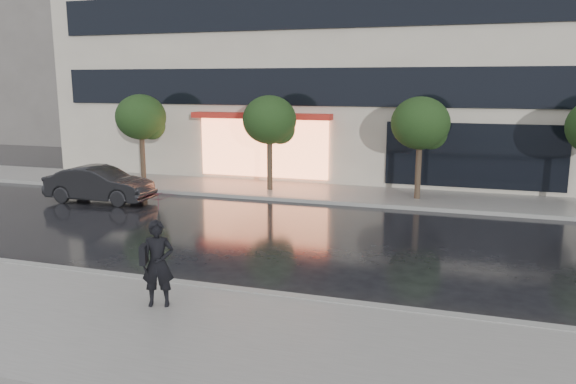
% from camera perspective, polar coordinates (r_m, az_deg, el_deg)
% --- Properties ---
extents(ground, '(120.00, 120.00, 0.00)m').
position_cam_1_polar(ground, '(13.31, -4.22, -8.73)').
color(ground, black).
rests_on(ground, ground).
extents(sidewalk_near, '(60.00, 4.50, 0.12)m').
position_cam_1_polar(sidewalk_near, '(10.58, -11.04, -14.00)').
color(sidewalk_near, slate).
rests_on(sidewalk_near, ground).
extents(sidewalk_far, '(60.00, 3.50, 0.12)m').
position_cam_1_polar(sidewalk_far, '(22.79, 5.48, -0.20)').
color(sidewalk_far, slate).
rests_on(sidewalk_far, ground).
extents(curb_near, '(60.00, 0.25, 0.14)m').
position_cam_1_polar(curb_near, '(12.43, -5.98, -9.90)').
color(curb_near, gray).
rests_on(curb_near, ground).
extents(curb_far, '(60.00, 0.25, 0.14)m').
position_cam_1_polar(curb_far, '(21.11, 4.46, -1.06)').
color(curb_far, gray).
rests_on(curb_far, ground).
extents(bg_building_left, '(14.00, 10.00, 12.00)m').
position_cam_1_polar(bg_building_left, '(49.87, -23.73, 11.93)').
color(bg_building_left, '#59544F').
rests_on(bg_building_left, ground).
extents(tree_far_west, '(2.20, 2.20, 3.99)m').
position_cam_1_polar(tree_far_west, '(25.64, -14.57, 7.21)').
color(tree_far_west, '#33261C').
rests_on(tree_far_west, ground).
extents(tree_mid_west, '(2.20, 2.20, 3.99)m').
position_cam_1_polar(tree_mid_west, '(23.00, -1.73, 7.15)').
color(tree_mid_west, '#33261C').
rests_on(tree_mid_west, ground).
extents(tree_mid_east, '(2.20, 2.20, 3.99)m').
position_cam_1_polar(tree_mid_east, '(21.74, 13.45, 6.63)').
color(tree_mid_east, '#33261C').
rests_on(tree_mid_east, ground).
extents(parked_car, '(4.19, 1.60, 1.36)m').
position_cam_1_polar(parked_car, '(22.54, -18.59, 0.75)').
color(parked_car, black).
rests_on(parked_car, ground).
extents(pedestrian_with_umbrella, '(1.05, 1.06, 2.32)m').
position_cam_1_polar(pedestrian_with_umbrella, '(11.29, -13.07, -4.40)').
color(pedestrian_with_umbrella, black).
rests_on(pedestrian_with_umbrella, sidewalk_near).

